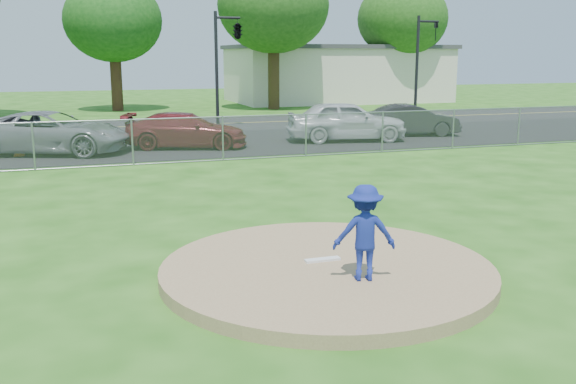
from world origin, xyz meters
name	(u,v)px	position (x,y,z in m)	size (l,w,h in m)	color
ground	(206,172)	(0.00, 10.00, 0.00)	(120.00, 120.00, 0.00)	#1F5412
pitchers_mound	(327,270)	(0.00, 0.00, 0.10)	(5.40, 5.40, 0.20)	#937450
pitching_rubber	(322,260)	(0.00, 0.20, 0.22)	(0.60, 0.15, 0.04)	white
chain_link_fence	(194,140)	(0.00, 12.00, 0.75)	(40.00, 0.06, 1.50)	gray
parking_lot	(174,145)	(0.00, 16.50, 0.01)	(50.00, 8.00, 0.01)	black
street	(152,126)	(0.00, 24.00, 0.00)	(60.00, 7.00, 0.01)	black
commercial_building	(336,73)	(16.00, 38.00, 2.16)	(16.40, 9.40, 4.30)	beige
tree_center	(112,8)	(-1.00, 34.00, 6.47)	(6.16, 6.16, 9.84)	#392114
tree_far_right	(403,7)	(20.00, 35.00, 7.06)	(6.72, 6.72, 10.74)	#342413
traffic_signal_center	(235,33)	(3.97, 22.00, 4.61)	(1.42, 2.48, 5.60)	black
traffic_signal_right	(421,58)	(14.24, 22.00, 3.36)	(1.28, 0.20, 5.60)	black
pitcher	(365,233)	(0.27, -0.81, 0.93)	(0.94, 0.54, 1.46)	navy
traffic_cone	(19,146)	(-5.68, 15.33, 0.38)	(0.38, 0.38, 0.73)	orange
parked_car_gray	(52,132)	(-4.56, 15.54, 0.78)	(2.56, 5.54, 1.54)	gray
parked_car_darkred	(186,130)	(0.33, 15.50, 0.69)	(1.91, 4.69, 1.36)	maroon
parked_car_pearl	(346,121)	(7.05, 15.43, 0.85)	(1.99, 4.95, 1.69)	silver
parked_car_charcoal	(411,120)	(10.57, 16.26, 0.70)	(1.46, 4.18, 1.38)	black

